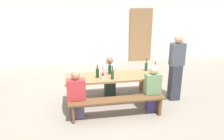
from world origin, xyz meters
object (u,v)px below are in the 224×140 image
(wine_bottle_4, at_px, (155,70))
(seated_guest_far_0, at_px, (110,78))
(wine_glass_0, at_px, (103,74))
(bench_near, at_px, (117,103))
(seated_guest_near_0, at_px, (77,97))
(wine_glass_1, at_px, (103,72))
(wine_bottle_3, at_px, (112,75))
(seated_guest_near_1, at_px, (153,89))
(bench_far, at_px, (108,81))
(wooden_door, at_px, (141,35))
(tasting_table, at_px, (112,79))
(wine_bottle_1, at_px, (146,67))
(wine_bottle_2, at_px, (97,73))
(wine_bottle_0, at_px, (110,69))
(standing_host, at_px, (176,69))

(wine_bottle_4, height_order, seated_guest_far_0, wine_bottle_4)
(wine_glass_0, bearing_deg, bench_near, -62.65)
(seated_guest_near_0, bearing_deg, wine_glass_1, -52.91)
(wine_bottle_3, xyz_separation_m, wine_bottle_4, (1.06, 0.08, 0.02))
(seated_guest_near_1, bearing_deg, seated_guest_far_0, 39.08)
(bench_far, height_order, wine_bottle_3, wine_bottle_3)
(wine_glass_0, bearing_deg, wooden_door, 61.36)
(wine_bottle_3, xyz_separation_m, seated_guest_near_1, (0.89, -0.29, -0.31))
(tasting_table, bearing_deg, bench_far, 90.00)
(bench_near, distance_m, wine_bottle_1, 1.39)
(wine_bottle_3, bearing_deg, wooden_door, 64.23)
(wine_bottle_1, xyz_separation_m, wine_glass_1, (-1.17, -0.26, 0.01))
(seated_guest_near_0, bearing_deg, wine_bottle_1, -67.68)
(wine_bottle_1, relative_size, wine_bottle_3, 0.98)
(wine_bottle_2, height_order, seated_guest_near_1, seated_guest_near_1)
(seated_guest_far_0, bearing_deg, wine_bottle_1, 72.87)
(wine_bottle_3, height_order, seated_guest_near_0, seated_guest_near_0)
(wine_glass_1, relative_size, seated_guest_far_0, 0.16)
(wooden_door, distance_m, wine_glass_0, 4.27)
(wine_bottle_0, height_order, wine_bottle_2, wine_bottle_0)
(bench_far, bearing_deg, seated_guest_near_1, -53.67)
(wine_bottle_0, height_order, seated_guest_near_1, seated_guest_near_1)
(wine_bottle_0, bearing_deg, tasting_table, -78.02)
(wooden_door, relative_size, wine_glass_0, 11.43)
(wine_glass_1, xyz_separation_m, standing_host, (1.87, 0.02, -0.03))
(wine_glass_0, bearing_deg, seated_guest_near_0, -152.37)
(bench_near, height_order, seated_guest_near_1, seated_guest_near_1)
(bench_near, height_order, wine_bottle_2, wine_bottle_2)
(wine_bottle_4, bearing_deg, seated_guest_far_0, 147.08)
(wine_bottle_3, bearing_deg, bench_far, 88.18)
(bench_near, bearing_deg, wine_bottle_3, 93.60)
(wooden_door, bearing_deg, wine_bottle_0, -118.10)
(wine_bottle_1, distance_m, seated_guest_far_0, 1.01)
(wine_bottle_0, distance_m, standing_host, 1.68)
(wine_bottle_1, xyz_separation_m, wine_glass_0, (-1.18, -0.41, 0.02))
(seated_guest_near_0, bearing_deg, wine_glass_0, -62.37)
(bench_far, xyz_separation_m, seated_guest_near_1, (0.86, -1.17, 0.19))
(wooden_door, height_order, bench_far, wooden_door)
(wine_bottle_0, height_order, wine_bottle_1, wine_bottle_0)
(bench_far, distance_m, standing_host, 1.84)
(wine_bottle_1, distance_m, wine_glass_1, 1.20)
(wine_bottle_4, bearing_deg, tasting_table, 172.40)
(wine_bottle_2, height_order, standing_host, standing_host)
(bench_far, relative_size, wine_bottle_0, 6.71)
(wooden_door, relative_size, wine_bottle_0, 6.58)
(wine_bottle_4, distance_m, wine_glass_0, 1.28)
(tasting_table, xyz_separation_m, wine_bottle_3, (-0.03, -0.22, 0.19))
(tasting_table, height_order, bench_far, tasting_table)
(seated_guest_near_0, distance_m, seated_guest_near_1, 1.74)
(wooden_door, relative_size, wine_glass_1, 12.51)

